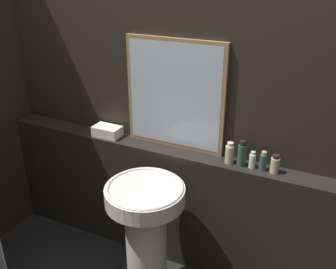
{
  "coord_description": "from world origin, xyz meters",
  "views": [
    {
      "loc": [
        1.03,
        -0.91,
        2.06
      ],
      "look_at": [
        0.08,
        1.05,
        1.05
      ],
      "focal_mm": 40.0,
      "sensor_mm": 36.0,
      "label": 1
    }
  ],
  "objects_px": {
    "hand_soap_bottle": "(275,165)",
    "pedestal_sink": "(146,229)",
    "conditioner_bottle": "(242,154)",
    "mirror": "(175,95)",
    "towel_stack": "(107,131)",
    "shampoo_bottle": "(230,153)",
    "body_wash_bottle": "(263,162)",
    "lotion_bottle": "(252,160)"
  },
  "relations": [
    {
      "from": "mirror",
      "to": "hand_soap_bottle",
      "type": "bearing_deg",
      "value": -5.1
    },
    {
      "from": "shampoo_bottle",
      "to": "body_wash_bottle",
      "type": "xyz_separation_m",
      "value": [
        0.21,
        0.0,
        -0.01
      ]
    },
    {
      "from": "hand_soap_bottle",
      "to": "pedestal_sink",
      "type": "bearing_deg",
      "value": -149.2
    },
    {
      "from": "shampoo_bottle",
      "to": "conditioner_bottle",
      "type": "height_order",
      "value": "conditioner_bottle"
    },
    {
      "from": "pedestal_sink",
      "to": "body_wash_bottle",
      "type": "relative_size",
      "value": 6.79
    },
    {
      "from": "shampoo_bottle",
      "to": "conditioner_bottle",
      "type": "distance_m",
      "value": 0.08
    },
    {
      "from": "lotion_bottle",
      "to": "body_wash_bottle",
      "type": "relative_size",
      "value": 0.88
    },
    {
      "from": "conditioner_bottle",
      "to": "hand_soap_bottle",
      "type": "bearing_deg",
      "value": 0.0
    },
    {
      "from": "pedestal_sink",
      "to": "body_wash_bottle",
      "type": "xyz_separation_m",
      "value": [
        0.6,
        0.4,
        0.43
      ]
    },
    {
      "from": "shampoo_bottle",
      "to": "hand_soap_bottle",
      "type": "bearing_deg",
      "value": 0.0
    },
    {
      "from": "conditioner_bottle",
      "to": "shampoo_bottle",
      "type": "bearing_deg",
      "value": 180.0
    },
    {
      "from": "towel_stack",
      "to": "hand_soap_bottle",
      "type": "height_order",
      "value": "hand_soap_bottle"
    },
    {
      "from": "towel_stack",
      "to": "conditioner_bottle",
      "type": "height_order",
      "value": "conditioner_bottle"
    },
    {
      "from": "pedestal_sink",
      "to": "lotion_bottle",
      "type": "xyz_separation_m",
      "value": [
        0.54,
        0.4,
        0.43
      ]
    },
    {
      "from": "lotion_bottle",
      "to": "body_wash_bottle",
      "type": "bearing_deg",
      "value": 0.0
    },
    {
      "from": "towel_stack",
      "to": "hand_soap_bottle",
      "type": "distance_m",
      "value": 1.2
    },
    {
      "from": "shampoo_bottle",
      "to": "hand_soap_bottle",
      "type": "height_order",
      "value": "shampoo_bottle"
    },
    {
      "from": "mirror",
      "to": "hand_soap_bottle",
      "type": "relative_size",
      "value": 6.24
    },
    {
      "from": "pedestal_sink",
      "to": "conditioner_bottle",
      "type": "distance_m",
      "value": 0.77
    },
    {
      "from": "body_wash_bottle",
      "to": "hand_soap_bottle",
      "type": "bearing_deg",
      "value": 0.0
    },
    {
      "from": "pedestal_sink",
      "to": "mirror",
      "type": "relative_size",
      "value": 1.15
    },
    {
      "from": "conditioner_bottle",
      "to": "lotion_bottle",
      "type": "distance_m",
      "value": 0.07
    },
    {
      "from": "shampoo_bottle",
      "to": "conditioner_bottle",
      "type": "bearing_deg",
      "value": 0.0
    },
    {
      "from": "mirror",
      "to": "lotion_bottle",
      "type": "relative_size",
      "value": 6.73
    },
    {
      "from": "towel_stack",
      "to": "lotion_bottle",
      "type": "height_order",
      "value": "lotion_bottle"
    },
    {
      "from": "hand_soap_bottle",
      "to": "conditioner_bottle",
      "type": "bearing_deg",
      "value": 180.0
    },
    {
      "from": "shampoo_bottle",
      "to": "body_wash_bottle",
      "type": "distance_m",
      "value": 0.21
    },
    {
      "from": "shampoo_bottle",
      "to": "lotion_bottle",
      "type": "distance_m",
      "value": 0.15
    },
    {
      "from": "lotion_bottle",
      "to": "hand_soap_bottle",
      "type": "xyz_separation_m",
      "value": [
        0.14,
        0.0,
        0.0
      ]
    },
    {
      "from": "towel_stack",
      "to": "body_wash_bottle",
      "type": "bearing_deg",
      "value": 0.0
    },
    {
      "from": "mirror",
      "to": "lotion_bottle",
      "type": "distance_m",
      "value": 0.64
    },
    {
      "from": "mirror",
      "to": "shampoo_bottle",
      "type": "relative_size",
      "value": 5.24
    },
    {
      "from": "towel_stack",
      "to": "body_wash_bottle",
      "type": "xyz_separation_m",
      "value": [
        1.13,
        0.0,
        0.02
      ]
    },
    {
      "from": "pedestal_sink",
      "to": "lotion_bottle",
      "type": "relative_size",
      "value": 7.74
    },
    {
      "from": "shampoo_bottle",
      "to": "lotion_bottle",
      "type": "relative_size",
      "value": 1.28
    },
    {
      "from": "pedestal_sink",
      "to": "hand_soap_bottle",
      "type": "relative_size",
      "value": 7.17
    },
    {
      "from": "mirror",
      "to": "lotion_bottle",
      "type": "height_order",
      "value": "mirror"
    },
    {
      "from": "body_wash_bottle",
      "to": "conditioner_bottle",
      "type": "bearing_deg",
      "value": 180.0
    },
    {
      "from": "towel_stack",
      "to": "lotion_bottle",
      "type": "xyz_separation_m",
      "value": [
        1.07,
        0.0,
        0.01
      ]
    },
    {
      "from": "towel_stack",
      "to": "shampoo_bottle",
      "type": "relative_size",
      "value": 1.43
    },
    {
      "from": "mirror",
      "to": "lotion_bottle",
      "type": "bearing_deg",
      "value": -6.34
    },
    {
      "from": "mirror",
      "to": "towel_stack",
      "type": "bearing_deg",
      "value": -173.06
    }
  ]
}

